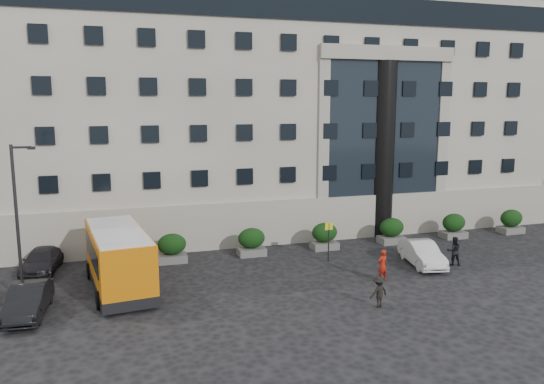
{
  "coord_description": "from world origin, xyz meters",
  "views": [
    {
      "loc": [
        -7.5,
        -25.01,
        9.96
      ],
      "look_at": [
        1.18,
        3.16,
        5.0
      ],
      "focal_mm": 35.0,
      "sensor_mm": 36.0,
      "label": 1
    }
  ],
  "objects_px": {
    "hedge_a": "(172,248)",
    "hedge_d": "(392,231)",
    "hedge_b": "(252,242)",
    "pedestrian_c": "(379,292)",
    "hedge_c": "(325,236)",
    "red_truck": "(26,221)",
    "parked_car_d": "(55,234)",
    "street_lamp": "(18,218)",
    "pedestrian_a": "(382,265)",
    "hedge_f": "(511,221)",
    "parked_car_b": "(28,301)",
    "parked_car_c": "(42,261)",
    "hedge_e": "(454,226)",
    "minibus": "(119,257)",
    "white_taxi": "(422,253)",
    "pedestrian_b": "(454,251)",
    "bus_stop_sign": "(329,235)"
  },
  "relations": [
    {
      "from": "parked_car_d",
      "to": "pedestrian_c",
      "type": "distance_m",
      "value": 23.87
    },
    {
      "from": "parked_car_c",
      "to": "pedestrian_b",
      "type": "bearing_deg",
      "value": -6.99
    },
    {
      "from": "hedge_a",
      "to": "hedge_d",
      "type": "xyz_separation_m",
      "value": [
        15.6,
        0.0,
        0.0
      ]
    },
    {
      "from": "minibus",
      "to": "red_truck",
      "type": "bearing_deg",
      "value": 108.62
    },
    {
      "from": "hedge_f",
      "to": "parked_car_d",
      "type": "xyz_separation_m",
      "value": [
        -33.5,
        6.81,
        -0.18
      ]
    },
    {
      "from": "pedestrian_c",
      "to": "hedge_d",
      "type": "bearing_deg",
      "value": -134.87
    },
    {
      "from": "hedge_c",
      "to": "white_taxi",
      "type": "bearing_deg",
      "value": -49.95
    },
    {
      "from": "parked_car_c",
      "to": "pedestrian_c",
      "type": "height_order",
      "value": "pedestrian_c"
    },
    {
      "from": "pedestrian_b",
      "to": "bus_stop_sign",
      "type": "bearing_deg",
      "value": -3.92
    },
    {
      "from": "hedge_c",
      "to": "pedestrian_b",
      "type": "relative_size",
      "value": 1.02
    },
    {
      "from": "hedge_b",
      "to": "red_truck",
      "type": "relative_size",
      "value": 0.36
    },
    {
      "from": "minibus",
      "to": "parked_car_d",
      "type": "relative_size",
      "value": 1.51
    },
    {
      "from": "hedge_f",
      "to": "white_taxi",
      "type": "relative_size",
      "value": 0.41
    },
    {
      "from": "hedge_f",
      "to": "parked_car_b",
      "type": "bearing_deg",
      "value": -168.78
    },
    {
      "from": "hedge_f",
      "to": "pedestrian_a",
      "type": "distance_m",
      "value": 16.65
    },
    {
      "from": "street_lamp",
      "to": "red_truck",
      "type": "bearing_deg",
      "value": 96.93
    },
    {
      "from": "parked_car_c",
      "to": "street_lamp",
      "type": "bearing_deg",
      "value": -85.74
    },
    {
      "from": "hedge_a",
      "to": "hedge_d",
      "type": "bearing_deg",
      "value": 0.0
    },
    {
      "from": "hedge_b",
      "to": "hedge_d",
      "type": "distance_m",
      "value": 10.4
    },
    {
      "from": "hedge_e",
      "to": "parked_car_b",
      "type": "distance_m",
      "value": 29.07
    },
    {
      "from": "pedestrian_a",
      "to": "street_lamp",
      "type": "bearing_deg",
      "value": -20.8
    },
    {
      "from": "hedge_b",
      "to": "parked_car_b",
      "type": "relative_size",
      "value": 0.41
    },
    {
      "from": "hedge_c",
      "to": "parked_car_c",
      "type": "xyz_separation_m",
      "value": [
        -18.07,
        0.39,
        -0.26
      ]
    },
    {
      "from": "parked_car_b",
      "to": "pedestrian_a",
      "type": "relative_size",
      "value": 2.47
    },
    {
      "from": "parked_car_d",
      "to": "pedestrian_c",
      "type": "relative_size",
      "value": 3.44
    },
    {
      "from": "red_truck",
      "to": "parked_car_d",
      "type": "height_order",
      "value": "red_truck"
    },
    {
      "from": "hedge_e",
      "to": "parked_car_c",
      "type": "height_order",
      "value": "hedge_e"
    },
    {
      "from": "hedge_b",
      "to": "pedestrian_c",
      "type": "distance_m",
      "value": 11.19
    },
    {
      "from": "street_lamp",
      "to": "pedestrian_a",
      "type": "bearing_deg",
      "value": -7.01
    },
    {
      "from": "hedge_d",
      "to": "parked_car_d",
      "type": "distance_m",
      "value": 24.08
    },
    {
      "from": "hedge_f",
      "to": "red_truck",
      "type": "relative_size",
      "value": 0.36
    },
    {
      "from": "hedge_c",
      "to": "pedestrian_b",
      "type": "xyz_separation_m",
      "value": [
        6.25,
        -5.76,
        -0.03
      ]
    },
    {
      "from": "street_lamp",
      "to": "pedestrian_b",
      "type": "height_order",
      "value": "street_lamp"
    },
    {
      "from": "parked_car_c",
      "to": "pedestrian_b",
      "type": "xyz_separation_m",
      "value": [
        24.32,
        -6.15,
        0.24
      ]
    },
    {
      "from": "hedge_e",
      "to": "pedestrian_c",
      "type": "xyz_separation_m",
      "value": [
        -11.94,
        -10.58,
        -0.15
      ]
    },
    {
      "from": "hedge_e",
      "to": "white_taxi",
      "type": "xyz_separation_m",
      "value": [
        -6.03,
        -5.2,
        -0.19
      ]
    },
    {
      "from": "parked_car_c",
      "to": "pedestrian_c",
      "type": "bearing_deg",
      "value": -26.36
    },
    {
      "from": "hedge_f",
      "to": "pedestrian_b",
      "type": "relative_size",
      "value": 1.02
    },
    {
      "from": "street_lamp",
      "to": "minibus",
      "type": "xyz_separation_m",
      "value": [
        4.65,
        0.67,
        -2.57
      ]
    },
    {
      "from": "hedge_e",
      "to": "street_lamp",
      "type": "xyz_separation_m",
      "value": [
        -28.74,
        -4.8,
        3.44
      ]
    },
    {
      "from": "hedge_c",
      "to": "hedge_e",
      "type": "distance_m",
      "value": 10.4
    },
    {
      "from": "pedestrian_b",
      "to": "parked_car_c",
      "type": "bearing_deg",
      "value": 4.4
    },
    {
      "from": "hedge_d",
      "to": "parked_car_b",
      "type": "bearing_deg",
      "value": -163.95
    },
    {
      "from": "street_lamp",
      "to": "parked_car_b",
      "type": "xyz_separation_m",
      "value": [
        0.44,
        -1.84,
        -3.63
      ]
    },
    {
      "from": "red_truck",
      "to": "parked_car_c",
      "type": "bearing_deg",
      "value": -66.98
    },
    {
      "from": "parked_car_b",
      "to": "parked_car_d",
      "type": "relative_size",
      "value": 0.84
    },
    {
      "from": "minibus",
      "to": "pedestrian_b",
      "type": "distance_m",
      "value": 20.03
    },
    {
      "from": "hedge_e",
      "to": "street_lamp",
      "type": "height_order",
      "value": "street_lamp"
    },
    {
      "from": "minibus",
      "to": "pedestrian_c",
      "type": "xyz_separation_m",
      "value": [
        12.15,
        -6.45,
        -1.02
      ]
    },
    {
      "from": "hedge_c",
      "to": "hedge_d",
      "type": "distance_m",
      "value": 5.2
    }
  ]
}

